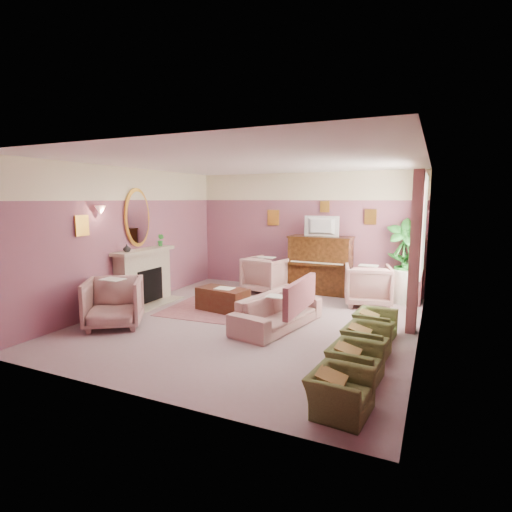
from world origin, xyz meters
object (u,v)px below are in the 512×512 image
at_px(olive_chair_a, 340,386).
at_px(olive_chair_b, 355,357).
at_px(television, 321,225).
at_px(olive_chair_d, 375,320).
at_px(olive_chair_c, 366,336).
at_px(floral_armchair_right, 368,283).
at_px(side_table, 406,287).
at_px(floral_armchair_front, 114,300).
at_px(piano, 320,265).
at_px(sofa, 278,305).
at_px(floral_armchair_left, 267,273).
at_px(coffee_table, 223,299).

relative_size(olive_chair_a, olive_chair_b, 1.00).
bearing_deg(television, olive_chair_d, -57.97).
distance_m(television, olive_chair_c, 3.99).
xyz_separation_m(floral_armchair_right, olive_chair_d, (0.43, -1.97, -0.18)).
relative_size(olive_chair_b, olive_chair_d, 1.00).
distance_m(olive_chair_d, side_table, 2.48).
bearing_deg(floral_armchair_front, olive_chair_a, -15.88).
distance_m(piano, sofa, 2.79).
bearing_deg(floral_armchair_left, olive_chair_c, -47.07).
xyz_separation_m(television, olive_chair_b, (1.62, -4.23, -1.31)).
distance_m(sofa, floral_armchair_front, 2.81).
bearing_deg(olive_chair_c, floral_armchair_left, 132.93).
xyz_separation_m(floral_armchair_left, side_table, (3.05, 0.30, -0.12)).
bearing_deg(piano, olive_chair_a, -72.39).
bearing_deg(television, coffee_table, -120.88).
bearing_deg(olive_chair_d, sofa, -175.09).
bearing_deg(floral_armchair_right, olive_chair_c, -81.26).
relative_size(floral_armchair_left, olive_chair_b, 1.40).
bearing_deg(floral_armchair_front, olive_chair_b, -4.98).
distance_m(piano, side_table, 1.92).
distance_m(floral_armchair_left, olive_chair_d, 3.52).
xyz_separation_m(sofa, olive_chair_b, (1.59, -1.50, -0.09)).
xyz_separation_m(floral_armchair_left, olive_chair_c, (2.78, -2.98, -0.18)).
distance_m(television, floral_armchair_front, 4.76).
relative_size(sofa, olive_chair_c, 2.82).
relative_size(sofa, olive_chair_a, 2.82).
distance_m(floral_armchair_right, olive_chair_c, 2.83).
height_order(floral_armchair_right, olive_chair_d, floral_armchair_right).
relative_size(piano, olive_chair_d, 2.10).
height_order(olive_chair_a, olive_chair_c, same).
relative_size(floral_armchair_right, olive_chair_c, 1.40).
height_order(floral_armchair_left, olive_chair_b, floral_armchair_left).
bearing_deg(olive_chair_b, olive_chair_d, 90.00).
bearing_deg(floral_armchair_left, side_table, 5.62).
xyz_separation_m(piano, olive_chair_c, (1.62, -3.46, -0.36)).
height_order(sofa, floral_armchair_right, floral_armchair_right).
xyz_separation_m(floral_armchair_right, olive_chair_b, (0.43, -3.61, -0.18)).
bearing_deg(coffee_table, television, 59.12).
height_order(floral_armchair_right, side_table, floral_armchair_right).
bearing_deg(piano, floral_armchair_left, -157.84).
distance_m(sofa, olive_chair_b, 2.19).
bearing_deg(olive_chair_a, floral_armchair_front, 164.12).
height_order(piano, coffee_table, piano).
bearing_deg(sofa, piano, 90.50).
bearing_deg(floral_armchair_right, olive_chair_b, -83.23).
distance_m(sofa, olive_chair_c, 1.74).
xyz_separation_m(olive_chair_a, side_table, (0.27, 4.92, 0.06)).
xyz_separation_m(floral_armchair_left, olive_chair_d, (2.78, -2.16, -0.18)).
xyz_separation_m(television, coffee_table, (-1.33, -2.23, -1.38)).
bearing_deg(olive_chair_d, olive_chair_a, -90.00).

